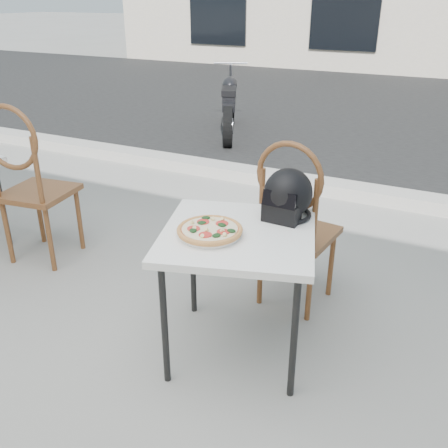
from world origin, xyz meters
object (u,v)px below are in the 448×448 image
at_px(cafe_table_main, 238,243).
at_px(cafe_chair_main, 294,217).
at_px(motorcycle, 229,105).
at_px(plate, 210,234).
at_px(pizza, 210,230).
at_px(helmet, 287,196).
at_px(cafe_chair_side, 28,177).

relative_size(cafe_table_main, cafe_chair_main, 0.87).
relative_size(cafe_table_main, motorcycle, 0.55).
xyz_separation_m(plate, pizza, (0.00, 0.00, 0.02)).
height_order(helmet, cafe_chair_side, cafe_chair_side).
bearing_deg(pizza, helmet, 55.94).
height_order(plate, motorcycle, motorcycle).
distance_m(cafe_table_main, motorcycle, 4.50).
relative_size(plate, pizza, 0.97).
relative_size(cafe_table_main, plate, 2.39).
bearing_deg(pizza, cafe_table_main, 43.46).
distance_m(pizza, motorcycle, 4.55).
bearing_deg(cafe_table_main, plate, -136.51).
height_order(cafe_table_main, plate, plate).
distance_m(pizza, cafe_chair_side, 1.60).
bearing_deg(pizza, cafe_chair_side, 167.13).
xyz_separation_m(cafe_table_main, helmet, (0.15, 0.27, 0.18)).
xyz_separation_m(cafe_chair_main, motorcycle, (-2.11, 3.51, -0.20)).
bearing_deg(pizza, plate, -123.80).
distance_m(cafe_chair_side, motorcycle, 3.79).
xyz_separation_m(helmet, cafe_chair_side, (-1.80, -0.01, -0.18)).
height_order(cafe_chair_main, motorcycle, cafe_chair_main).
bearing_deg(motorcycle, cafe_chair_side, -109.17).
relative_size(pizza, cafe_chair_side, 0.35).
xyz_separation_m(plate, cafe_chair_side, (-1.56, 0.36, -0.07)).
distance_m(plate, cafe_chair_main, 0.66).
height_order(plate, cafe_chair_side, cafe_chair_side).
bearing_deg(cafe_table_main, pizza, -136.54).
distance_m(plate, pizza, 0.02).
bearing_deg(cafe_table_main, motorcycle, 116.35).
bearing_deg(plate, helmet, 55.94).
xyz_separation_m(cafe_chair_side, motorcycle, (-0.34, 3.77, -0.24)).
height_order(plate, helmet, helmet).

